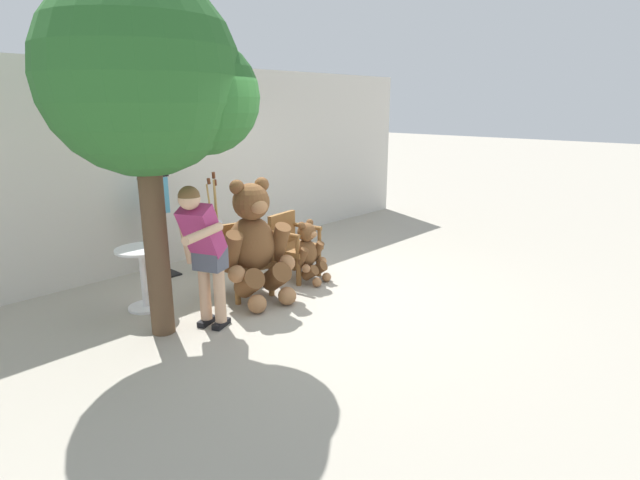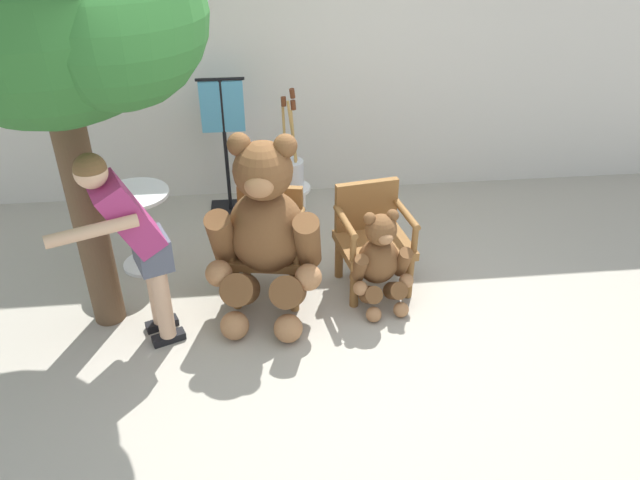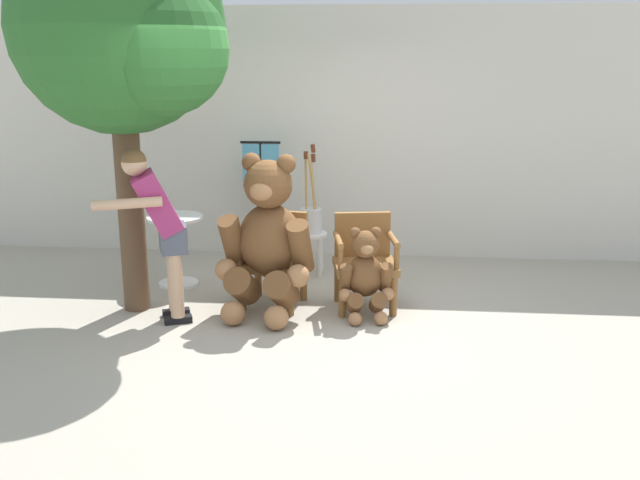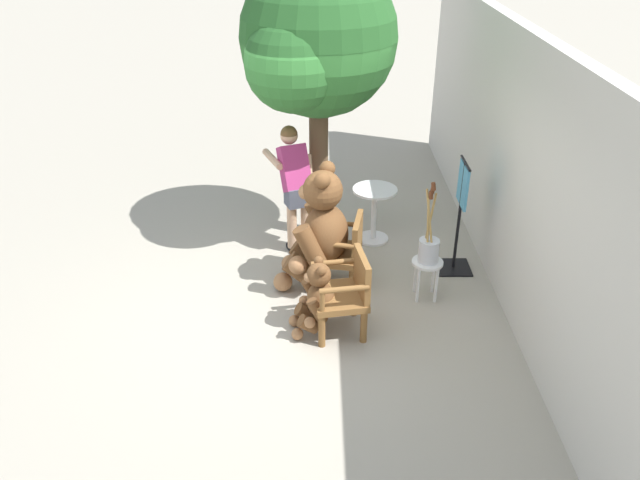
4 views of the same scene
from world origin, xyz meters
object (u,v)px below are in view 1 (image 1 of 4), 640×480
Objects in this scene: teddy_bear_small at (308,252)px; patio_tree at (152,82)px; round_side_table at (143,271)px; clothing_display_stand at (157,224)px; person_visitor at (203,245)px; brush_bucket at (214,227)px; wooden_chair_left at (243,257)px; white_stool at (215,247)px; wooden_chair_right at (292,244)px; teddy_bear_large at (254,242)px.

patio_tree is at bearing -179.50° from teddy_bear_small.
clothing_display_stand is (0.72, 0.91, 0.27)m from round_side_table.
teddy_bear_small is 2.06m from round_side_table.
person_visitor is 1.88m from brush_bucket.
wooden_chair_left reaches higher than teddy_bear_small.
brush_bucket is 2.61m from patio_tree.
wooden_chair_left is 1.87× the size of white_stool.
wooden_chair_right is at bearing 8.53° from patio_tree.
white_stool is at bearing 116.71° from teddy_bear_small.
wooden_chair_right is 0.56× the size of person_visitor.
person_visitor is 3.34× the size of white_stool.
wooden_chair_left is at bearing -104.99° from brush_bucket.
wooden_chair_left is 1.05× the size of teddy_bear_small.
wooden_chair_left reaches higher than white_stool.
clothing_display_stand is (0.83, 1.66, -1.74)m from patio_tree.
brush_bucket reaches higher than white_stool.
person_visitor reaches higher than brush_bucket.
teddy_bear_large is (-0.86, -0.26, 0.25)m from wooden_chair_right.
patio_tree reaches higher than round_side_table.
person_visitor is 1.59m from patio_tree.
wooden_chair_right is 0.25× the size of patio_tree.
person_visitor reaches higher than teddy_bear_large.
wooden_chair_left is at bearing 84.49° from teddy_bear_large.
white_stool is 0.83m from clothing_display_stand.
clothing_display_stand is at bearing 101.56° from teddy_bear_large.
person_visitor is at bearing -149.25° from wooden_chair_left.
teddy_bear_small is at bearing -63.24° from brush_bucket.
white_stool is 0.34× the size of clothing_display_stand.
patio_tree is 2.50× the size of clothing_display_stand.
patio_tree is at bearing -116.51° from clothing_display_stand.
patio_tree is (-1.43, -1.22, 1.82)m from brush_bucket.
wooden_chair_right reaches higher than white_stool.
patio_tree is at bearing -171.47° from wooden_chair_right.
person_visitor is 1.99m from clothing_display_stand.
wooden_chair_right is at bearing -57.35° from white_stool.
patio_tree is at bearing -165.66° from wooden_chair_left.
wooden_chair_right is 1.05× the size of teddy_bear_small.
wooden_chair_right is at bearing 93.42° from teddy_bear_small.
teddy_bear_large is 1.06× the size of clothing_display_stand.
teddy_bear_small is 1.35m from white_stool.
teddy_bear_small is (0.02, -0.28, -0.06)m from wooden_chair_right.
person_visitor is at bearing -162.72° from wooden_chair_right.
white_stool is at bearing 75.04° from wooden_chair_left.
wooden_chair_left is 0.96m from white_stool.
person_visitor reaches higher than clothing_display_stand.
teddy_bear_large is at bearing 17.82° from person_visitor.
wooden_chair_right is 2.85m from patio_tree.
wooden_chair_left is 0.56× the size of person_visitor.
brush_bucket is at bearing -36.29° from clothing_display_stand.
teddy_bear_large is 1.29m from round_side_table.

